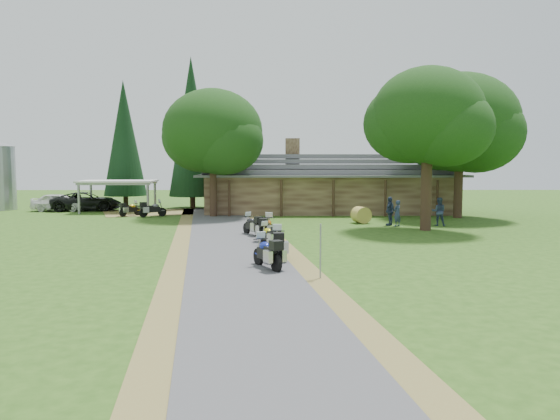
{
  "coord_description": "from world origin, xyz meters",
  "views": [
    {
      "loc": [
        1.66,
        -22.23,
        4.15
      ],
      "look_at": [
        1.83,
        6.91,
        1.6
      ],
      "focal_mm": 35.0,
      "sensor_mm": 36.0,
      "label": 1
    }
  ],
  "objects_px": {
    "motorcycle_row_e": "(252,224)",
    "motorcycle_carport_a": "(130,208)",
    "motorcycle_row_a": "(267,251)",
    "motorcycle_row_d": "(267,227)",
    "car_white_sedan": "(59,200)",
    "lodge": "(328,182)",
    "motorcycle_row_b": "(278,243)",
    "car_dark_suv": "(86,197)",
    "hay_bale": "(361,215)",
    "motorcycle_carport_b": "(153,208)",
    "motorcycle_row_c": "(269,235)",
    "carport": "(118,196)"
  },
  "relations": [
    {
      "from": "motorcycle_row_b",
      "to": "motorcycle_row_e",
      "type": "height_order",
      "value": "motorcycle_row_b"
    },
    {
      "from": "car_dark_suv",
      "to": "motorcycle_row_d",
      "type": "bearing_deg",
      "value": -147.65
    },
    {
      "from": "carport",
      "to": "car_white_sedan",
      "type": "relative_size",
      "value": 1.06
    },
    {
      "from": "car_dark_suv",
      "to": "motorcycle_row_e",
      "type": "height_order",
      "value": "car_dark_suv"
    },
    {
      "from": "motorcycle_row_b",
      "to": "hay_bale",
      "type": "height_order",
      "value": "motorcycle_row_b"
    },
    {
      "from": "carport",
      "to": "lodge",
      "type": "bearing_deg",
      "value": -1.59
    },
    {
      "from": "motorcycle_row_b",
      "to": "motorcycle_row_d",
      "type": "bearing_deg",
      "value": 2.99
    },
    {
      "from": "motorcycle_row_a",
      "to": "motorcycle_carport_b",
      "type": "relative_size",
      "value": 1.05
    },
    {
      "from": "motorcycle_row_a",
      "to": "motorcycle_row_e",
      "type": "relative_size",
      "value": 1.07
    },
    {
      "from": "lodge",
      "to": "motorcycle_row_c",
      "type": "bearing_deg",
      "value": -103.47
    },
    {
      "from": "car_dark_suv",
      "to": "motorcycle_row_c",
      "type": "bearing_deg",
      "value": -150.88
    },
    {
      "from": "motorcycle_row_a",
      "to": "motorcycle_row_b",
      "type": "bearing_deg",
      "value": -38.64
    },
    {
      "from": "lodge",
      "to": "motorcycle_row_b",
      "type": "height_order",
      "value": "lodge"
    },
    {
      "from": "motorcycle_row_c",
      "to": "motorcycle_row_e",
      "type": "bearing_deg",
      "value": -14.4
    },
    {
      "from": "car_dark_suv",
      "to": "motorcycle_row_d",
      "type": "height_order",
      "value": "car_dark_suv"
    },
    {
      "from": "car_dark_suv",
      "to": "hay_bale",
      "type": "bearing_deg",
      "value": -123.01
    },
    {
      "from": "car_dark_suv",
      "to": "motorcycle_carport_a",
      "type": "height_order",
      "value": "car_dark_suv"
    },
    {
      "from": "motorcycle_row_d",
      "to": "hay_bale",
      "type": "height_order",
      "value": "motorcycle_row_d"
    },
    {
      "from": "motorcycle_row_d",
      "to": "hay_bale",
      "type": "relative_size",
      "value": 1.83
    },
    {
      "from": "motorcycle_row_d",
      "to": "motorcycle_carport_a",
      "type": "xyz_separation_m",
      "value": [
        -10.82,
        13.17,
        -0.12
      ]
    },
    {
      "from": "car_white_sedan",
      "to": "lodge",
      "type": "bearing_deg",
      "value": -88.89
    },
    {
      "from": "motorcycle_row_a",
      "to": "motorcycle_row_d",
      "type": "relative_size",
      "value": 0.97
    },
    {
      "from": "motorcycle_row_a",
      "to": "motorcycle_row_e",
      "type": "height_order",
      "value": "motorcycle_row_a"
    },
    {
      "from": "motorcycle_row_b",
      "to": "motorcycle_carport_a",
      "type": "xyz_separation_m",
      "value": [
        -11.39,
        19.02,
        -0.12
      ]
    },
    {
      "from": "car_white_sedan",
      "to": "car_dark_suv",
      "type": "relative_size",
      "value": 0.92
    },
    {
      "from": "carport",
      "to": "motorcycle_row_c",
      "type": "xyz_separation_m",
      "value": [
        12.94,
        -19.21,
        -0.72
      ]
    },
    {
      "from": "motorcycle_row_c",
      "to": "hay_bale",
      "type": "xyz_separation_m",
      "value": [
        6.14,
        10.5,
        -0.04
      ]
    },
    {
      "from": "carport",
      "to": "car_dark_suv",
      "type": "distance_m",
      "value": 3.26
    },
    {
      "from": "car_white_sedan",
      "to": "motorcycle_row_b",
      "type": "height_order",
      "value": "car_white_sedan"
    },
    {
      "from": "car_white_sedan",
      "to": "motorcycle_row_a",
      "type": "relative_size",
      "value": 2.88
    },
    {
      "from": "lodge",
      "to": "car_white_sedan",
      "type": "xyz_separation_m",
      "value": [
        -22.89,
        0.16,
        -1.49
      ]
    },
    {
      "from": "motorcycle_row_b",
      "to": "motorcycle_row_d",
      "type": "relative_size",
      "value": 1.01
    },
    {
      "from": "motorcycle_carport_b",
      "to": "motorcycle_row_d",
      "type": "bearing_deg",
      "value": -89.05
    },
    {
      "from": "motorcycle_carport_b",
      "to": "motorcycle_row_e",
      "type": "bearing_deg",
      "value": -87.31
    },
    {
      "from": "motorcycle_row_d",
      "to": "motorcycle_carport_b",
      "type": "bearing_deg",
      "value": 46.41
    },
    {
      "from": "carport",
      "to": "car_dark_suv",
      "type": "bearing_deg",
      "value": 157.38
    },
    {
      "from": "lodge",
      "to": "car_white_sedan",
      "type": "distance_m",
      "value": 22.94
    },
    {
      "from": "carport",
      "to": "motorcycle_row_e",
      "type": "xyz_separation_m",
      "value": [
        11.92,
        -14.92,
        -0.68
      ]
    },
    {
      "from": "motorcycle_row_e",
      "to": "motorcycle_row_d",
      "type": "bearing_deg",
      "value": 174.16
    },
    {
      "from": "motorcycle_carport_a",
      "to": "motorcycle_row_a",
      "type": "bearing_deg",
      "value": -113.23
    },
    {
      "from": "motorcycle_row_e",
      "to": "motorcycle_carport_a",
      "type": "xyz_separation_m",
      "value": [
        -9.96,
        11.27,
        -0.05
      ]
    },
    {
      "from": "motorcycle_row_e",
      "to": "motorcycle_carport_a",
      "type": "height_order",
      "value": "motorcycle_row_e"
    },
    {
      "from": "motorcycle_row_b",
      "to": "motorcycle_row_a",
      "type": "bearing_deg",
      "value": 165.63
    },
    {
      "from": "car_white_sedan",
      "to": "motorcycle_row_c",
      "type": "bearing_deg",
      "value": -135.99
    },
    {
      "from": "motorcycle_row_d",
      "to": "motorcycle_row_c",
      "type": "bearing_deg",
      "value": -165.01
    },
    {
      "from": "carport",
      "to": "motorcycle_row_d",
      "type": "distance_m",
      "value": 21.13
    },
    {
      "from": "motorcycle_row_e",
      "to": "motorcycle_carport_b",
      "type": "bearing_deg",
      "value": 7.12
    },
    {
      "from": "motorcycle_row_a",
      "to": "motorcycle_row_b",
      "type": "xyz_separation_m",
      "value": [
        0.42,
        2.04,
        0.03
      ]
    },
    {
      "from": "motorcycle_carport_b",
      "to": "hay_bale",
      "type": "bearing_deg",
      "value": -50.81
    },
    {
      "from": "lodge",
      "to": "car_white_sedan",
      "type": "bearing_deg",
      "value": 179.6
    }
  ]
}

